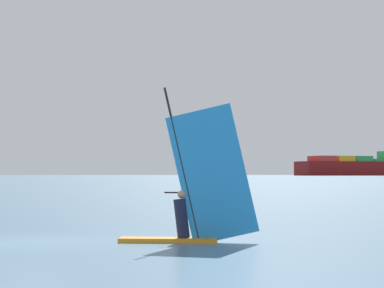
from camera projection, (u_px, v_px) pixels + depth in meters
name	position (u px, v px, depth m)	size (l,w,h in m)	color
ground_plane	(25.00, 242.00, 19.21)	(4000.00, 4000.00, 0.00)	#476B84
windsurfer	(192.00, 203.00, 19.20)	(3.58, 1.33, 4.11)	orange
cargo_ship	(376.00, 165.00, 714.84)	(137.76, 121.57, 39.42)	maroon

